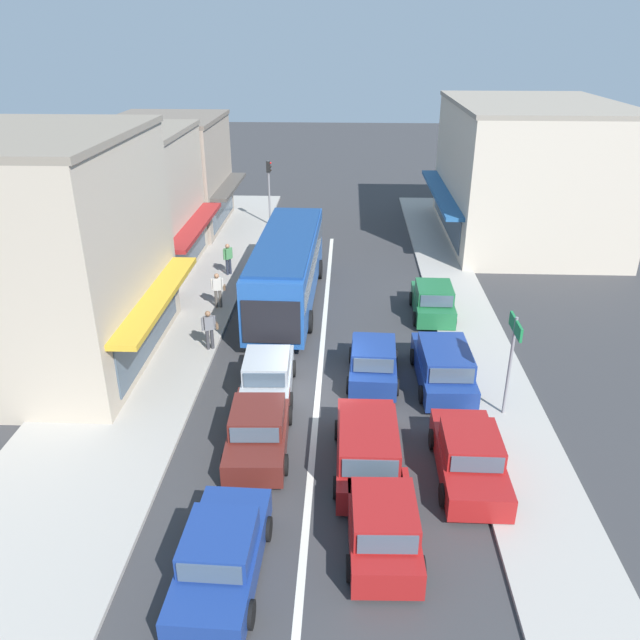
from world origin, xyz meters
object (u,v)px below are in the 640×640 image
at_px(directional_road_sign, 513,344).
at_px(pedestrian_browsing_midblock, 218,288).
at_px(parked_hatchback_kerb_third, 433,301).
at_px(pedestrian_with_handbag_near, 209,327).
at_px(wagon_queue_gap_filler, 368,448).
at_px(sedan_adjacent_lane_trail, 221,556).
at_px(hatchback_adjacent_lane_lead, 268,375).
at_px(traffic_light_downstreet, 269,183).
at_px(hatchback_queue_far_back, 383,524).
at_px(parked_sedan_kerb_front, 469,457).
at_px(pedestrian_far_walker, 228,257).
at_px(city_bus, 287,265).
at_px(sedan_behind_bus_near, 258,430).
at_px(parked_wagon_kerb_second, 443,366).
at_px(hatchback_behind_bus_mid, 373,362).

distance_m(directional_road_sign, pedestrian_browsing_midblock, 13.81).
bearing_deg(parked_hatchback_kerb_third, pedestrian_with_handbag_near, -157.34).
relative_size(wagon_queue_gap_filler, parked_hatchback_kerb_third, 1.21).
bearing_deg(sedan_adjacent_lane_trail, hatchback_adjacent_lane_lead, 89.40).
distance_m(traffic_light_downstreet, pedestrian_browsing_midblock, 13.41).
distance_m(hatchback_queue_far_back, sedan_adjacent_lane_trail, 3.92).
relative_size(hatchback_queue_far_back, parked_sedan_kerb_front, 0.89).
bearing_deg(pedestrian_far_walker, hatchback_adjacent_lane_lead, -73.19).
relative_size(city_bus, traffic_light_downstreet, 2.60).
bearing_deg(traffic_light_downstreet, parked_sedan_kerb_front, -70.77).
relative_size(directional_road_sign, pedestrian_far_walker, 2.21).
distance_m(parked_sedan_kerb_front, directional_road_sign, 4.09).
bearing_deg(sedan_behind_bus_near, traffic_light_downstreet, 95.86).
bearing_deg(parked_wagon_kerb_second, pedestrian_with_handbag_near, 166.68).
bearing_deg(wagon_queue_gap_filler, hatchback_behind_bus_mid, 86.38).
xyz_separation_m(pedestrian_with_handbag_near, pedestrian_browsing_midblock, (-0.45, 4.06, 0.00)).
bearing_deg(hatchback_queue_far_back, hatchback_behind_bus_mid, 89.76).
height_order(hatchback_queue_far_back, hatchback_behind_bus_mid, same).
height_order(parked_hatchback_kerb_third, pedestrian_with_handbag_near, pedestrian_with_handbag_near).
bearing_deg(hatchback_behind_bus_mid, wagon_queue_gap_filler, -93.62).
bearing_deg(parked_wagon_kerb_second, parked_sedan_kerb_front, -89.38).
relative_size(hatchback_adjacent_lane_lead, pedestrian_with_handbag_near, 2.31).
bearing_deg(hatchback_queue_far_back, pedestrian_with_handbag_near, 122.26).
bearing_deg(city_bus, traffic_light_downstreet, 100.42).
height_order(hatchback_adjacent_lane_lead, hatchback_behind_bus_mid, same).
relative_size(hatchback_adjacent_lane_lead, pedestrian_browsing_midblock, 2.31).
bearing_deg(city_bus, hatchback_behind_bus_mid, -61.21).
bearing_deg(parked_sedan_kerb_front, parked_wagon_kerb_second, 90.62).
bearing_deg(hatchback_behind_bus_mid, sedan_behind_bus_near, -129.96).
bearing_deg(directional_road_sign, hatchback_adjacent_lane_lead, 172.21).
bearing_deg(wagon_queue_gap_filler, pedestrian_with_handbag_near, 130.62).
distance_m(city_bus, pedestrian_far_walker, 4.77).
xyz_separation_m(city_bus, sedan_adjacent_lane_trail, (-0.05, -16.10, -1.22)).
distance_m(hatchback_queue_far_back, pedestrian_far_walker, 19.57).
xyz_separation_m(wagon_queue_gap_filler, sedan_behind_bus_near, (-3.28, 0.87, -0.08)).
xyz_separation_m(traffic_light_downstreet, pedestrian_browsing_midblock, (-0.79, -13.27, -1.79)).
relative_size(sedan_adjacent_lane_trail, sedan_behind_bus_near, 1.00).
bearing_deg(sedan_behind_bus_near, parked_wagon_kerb_second, 33.69).
height_order(sedan_behind_bus_near, directional_road_sign, directional_road_sign).
relative_size(wagon_queue_gap_filler, pedestrian_with_handbag_near, 2.77).
distance_m(hatchback_queue_far_back, traffic_light_downstreet, 28.07).
distance_m(sedan_adjacent_lane_trail, directional_road_sign, 10.89).
distance_m(wagon_queue_gap_filler, hatchback_behind_bus_mid, 5.18).
bearing_deg(pedestrian_far_walker, pedestrian_browsing_midblock, -86.06).
bearing_deg(pedestrian_browsing_midblock, hatchback_adjacent_lane_lead, -66.24).
height_order(traffic_light_downstreet, pedestrian_browsing_midblock, traffic_light_downstreet).
relative_size(hatchback_queue_far_back, wagon_queue_gap_filler, 0.83).
distance_m(sedan_adjacent_lane_trail, pedestrian_browsing_midblock, 15.52).
relative_size(sedan_adjacent_lane_trail, pedestrian_with_handbag_near, 2.61).
xyz_separation_m(hatchback_queue_far_back, pedestrian_browsing_midblock, (-6.77, 14.07, 0.36)).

